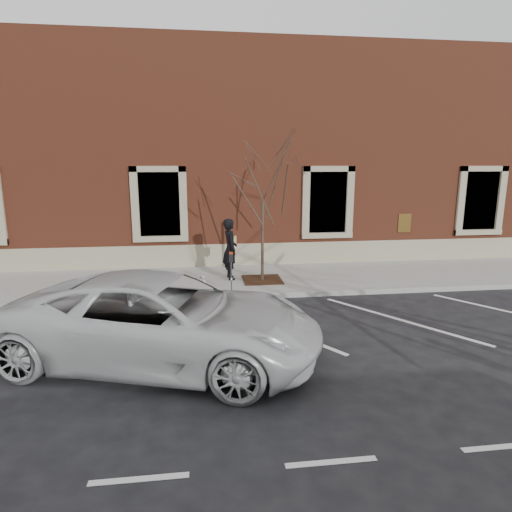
{
  "coord_description": "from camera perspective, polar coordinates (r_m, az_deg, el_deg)",
  "views": [
    {
      "loc": [
        -1.57,
        -11.64,
        3.73
      ],
      "look_at": [
        0.0,
        0.6,
        1.1
      ],
      "focal_mm": 30.0,
      "sensor_mm": 36.0,
      "label": 1
    }
  ],
  "objects": [
    {
      "name": "parking_stripes",
      "position": [
        10.26,
        2.01,
        -9.26
      ],
      "size": [
        28.0,
        4.4,
        0.01
      ],
      "primitive_type": null,
      "color": "silver",
      "rests_on": "ground"
    },
    {
      "name": "sidewalk_near",
      "position": [
        13.96,
        -0.6,
        -3.14
      ],
      "size": [
        40.0,
        3.5,
        0.15
      ],
      "primitive_type": "cube",
      "color": "#B2AEA7",
      "rests_on": "ground"
    },
    {
      "name": "sapling",
      "position": [
        13.12,
        0.89,
        10.13
      ],
      "size": [
        2.7,
        2.7,
        4.49
      ],
      "color": "#49372C",
      "rests_on": "sidewalk_near"
    },
    {
      "name": "parking_meter",
      "position": [
        12.13,
        -3.33,
        -1.14
      ],
      "size": [
        0.11,
        0.08,
        1.18
      ],
      "rotation": [
        0.0,
        0.0,
        0.22
      ],
      "color": "#595B60",
      "rests_on": "sidewalk_near"
    },
    {
      "name": "white_truck",
      "position": [
        8.42,
        -12.31,
        -8.29
      ],
      "size": [
        6.63,
        4.47,
        1.69
      ],
      "primitive_type": "imported",
      "rotation": [
        0.0,
        0.0,
        1.27
      ],
      "color": "silver",
      "rests_on": "ground"
    },
    {
      "name": "building_civic",
      "position": [
        19.44,
        -2.74,
        12.8
      ],
      "size": [
        40.0,
        8.62,
        8.0
      ],
      "color": "brown",
      "rests_on": "ground"
    },
    {
      "name": "man",
      "position": [
        13.59,
        -3.47,
        0.93
      ],
      "size": [
        0.56,
        0.77,
        1.94
      ],
      "primitive_type": "imported",
      "rotation": [
        0.0,
        0.0,
        1.72
      ],
      "color": "black",
      "rests_on": "sidewalk_near"
    },
    {
      "name": "ground",
      "position": [
        12.32,
        0.36,
        -5.59
      ],
      "size": [
        120.0,
        120.0,
        0.0
      ],
      "primitive_type": "plane",
      "color": "#28282B",
      "rests_on": "ground"
    },
    {
      "name": "tree_grate",
      "position": [
        13.59,
        0.85,
        -3.18
      ],
      "size": [
        1.21,
        1.21,
        0.03
      ],
      "primitive_type": "cube",
      "color": "#392412",
      "rests_on": "sidewalk_near"
    },
    {
      "name": "curb_near",
      "position": [
        12.25,
        0.39,
        -5.33
      ],
      "size": [
        40.0,
        0.12,
        0.15
      ],
      "primitive_type": "cube",
      "color": "#9E9E99",
      "rests_on": "ground"
    }
  ]
}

